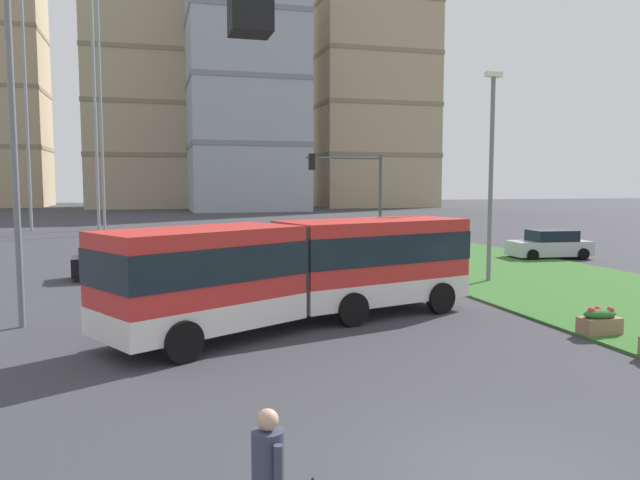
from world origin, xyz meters
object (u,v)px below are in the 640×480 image
at_px(traffic_light_far_right, 355,188).
at_px(streetlight_left, 14,141).
at_px(car_silver_hatch, 550,245).
at_px(articulated_bus, 300,269).
at_px(apartment_tower_westcentre, 143,84).
at_px(streetlight_median, 491,168).
at_px(pedestrian_crossing, 268,474).
at_px(apartment_tower_eastcentre, 371,61).
at_px(car_black_sedan, 124,260).
at_px(flower_planter_2, 600,321).
at_px(apartment_tower_centre, 244,87).

relative_size(traffic_light_far_right, streetlight_left, 0.57).
xyz_separation_m(car_silver_hatch, traffic_light_far_right, (-11.19, 0.43, 3.14)).
xyz_separation_m(articulated_bus, apartment_tower_westcentre, (-5.15, 90.77, 19.03)).
bearing_deg(streetlight_median, apartment_tower_westcentre, 99.70).
bearing_deg(pedestrian_crossing, articulated_bus, 74.62).
bearing_deg(apartment_tower_eastcentre, streetlight_median, -106.71).
bearing_deg(traffic_light_far_right, apartment_tower_westcentre, 97.92).
bearing_deg(car_black_sedan, flower_planter_2, -47.98).
relative_size(apartment_tower_westcentre, apartment_tower_centre, 1.10).
distance_m(streetlight_left, apartment_tower_eastcentre, 95.08).
bearing_deg(flower_planter_2, car_black_sedan, 132.02).
relative_size(articulated_bus, apartment_tower_westcentre, 0.29).
distance_m(streetlight_median, apartment_tower_eastcentre, 85.80).
bearing_deg(traffic_light_far_right, car_black_sedan, -173.88).
bearing_deg(streetlight_left, apartment_tower_eastcentre, 63.66).
height_order(car_black_sedan, apartment_tower_eastcentre, apartment_tower_eastcentre).
relative_size(traffic_light_far_right, apartment_tower_eastcentre, 0.11).
distance_m(car_silver_hatch, streetlight_left, 27.09).
bearing_deg(streetlight_left, streetlight_median, 11.53).
relative_size(car_silver_hatch, apartment_tower_eastcentre, 0.09).
height_order(streetlight_median, apartment_tower_centre, apartment_tower_centre).
xyz_separation_m(car_silver_hatch, apartment_tower_centre, (-7.05, 66.00, 18.01)).
height_order(car_black_sedan, apartment_tower_westcentre, apartment_tower_westcentre).
height_order(articulated_bus, streetlight_median, streetlight_median).
height_order(streetlight_median, apartment_tower_eastcentre, apartment_tower_eastcentre).
height_order(articulated_bus, flower_planter_2, articulated_bus).
bearing_deg(apartment_tower_westcentre, car_black_sedan, -90.17).
xyz_separation_m(pedestrian_crossing, traffic_light_far_right, (8.78, 22.92, 2.89)).
relative_size(flower_planter_2, apartment_tower_eastcentre, 0.02).
distance_m(traffic_light_far_right, apartment_tower_eastcentre, 81.02).
bearing_deg(apartment_tower_westcentre, streetlight_median, -80.30).
xyz_separation_m(car_silver_hatch, flower_planter_2, (-9.44, -15.12, -0.33)).
relative_size(pedestrian_crossing, apartment_tower_eastcentre, 0.03).
relative_size(car_silver_hatch, streetlight_median, 0.52).
bearing_deg(streetlight_median, car_silver_hatch, 39.70).
distance_m(articulated_bus, apartment_tower_westcentre, 92.89).
relative_size(flower_planter_2, apartment_tower_centre, 0.03).
xyz_separation_m(streetlight_left, apartment_tower_westcentre, (2.69, 88.92, 15.34)).
relative_size(apartment_tower_centre, apartment_tower_eastcentre, 0.74).
relative_size(articulated_bus, car_black_sedan, 2.59).
distance_m(pedestrian_crossing, apartment_tower_centre, 91.17).
distance_m(car_black_sedan, streetlight_median, 16.32).
bearing_deg(traffic_light_far_right, apartment_tower_centre, 86.39).
distance_m(streetlight_left, streetlight_median, 17.66).
height_order(car_silver_hatch, streetlight_median, streetlight_median).
relative_size(articulated_bus, car_silver_hatch, 2.60).
distance_m(articulated_bus, apartment_tower_eastcentre, 94.49).
distance_m(articulated_bus, pedestrian_crossing, 11.27).
relative_size(pedestrian_crossing, flower_planter_2, 1.58).
bearing_deg(articulated_bus, apartment_tower_eastcentre, 68.59).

